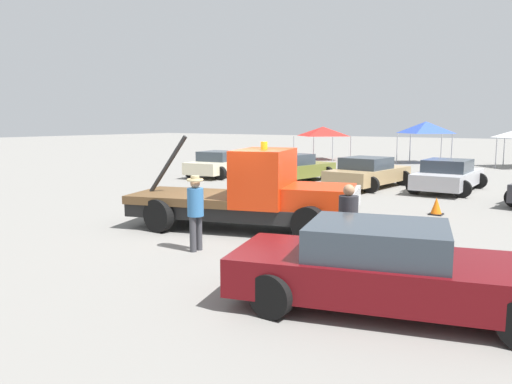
{
  "coord_description": "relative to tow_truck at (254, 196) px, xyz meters",
  "views": [
    {
      "loc": [
        7.75,
        -10.71,
        2.89
      ],
      "look_at": [
        0.5,
        0.0,
        1.05
      ],
      "focal_mm": 35.0,
      "sensor_mm": 36.0,
      "label": 1
    }
  ],
  "objects": [
    {
      "name": "parked_car_cream",
      "position": [
        -8.83,
        9.8,
        -0.28
      ],
      "size": [
        2.75,
        4.52,
        1.34
      ],
      "rotation": [
        0.0,
        0.0,
        1.68
      ],
      "color": "beige",
      "rests_on": "ground"
    },
    {
      "name": "tow_truck",
      "position": [
        0.0,
        0.0,
        0.0
      ],
      "size": [
        6.38,
        3.7,
        2.51
      ],
      "rotation": [
        0.0,
        0.0,
        0.3
      ],
      "color": "black",
      "rests_on": "ground"
    },
    {
      "name": "parked_car_olive",
      "position": [
        -4.5,
        9.86,
        -0.28
      ],
      "size": [
        2.81,
        4.95,
        1.34
      ],
      "rotation": [
        0.0,
        0.0,
        1.42
      ],
      "color": "olive",
      "rests_on": "ground"
    },
    {
      "name": "person_at_hood",
      "position": [
        0.16,
        -2.53,
        0.07
      ],
      "size": [
        0.38,
        0.38,
        1.7
      ],
      "rotation": [
        0.0,
        0.0,
        6.27
      ],
      "color": "#38383D",
      "rests_on": "ground"
    },
    {
      "name": "ground_plane",
      "position": [
        -0.35,
        -0.11,
        -0.93
      ],
      "size": [
        160.0,
        160.0,
        0.0
      ],
      "primitive_type": "plane",
      "color": "gray"
    },
    {
      "name": "canopy_tent_blue",
      "position": [
        -2.3,
        24.35,
        1.53
      ],
      "size": [
        3.0,
        3.0,
        2.87
      ],
      "color": "#9E9EA3",
      "rests_on": "ground"
    },
    {
      "name": "parked_car_tan",
      "position": [
        -0.73,
        9.93,
        -0.28
      ],
      "size": [
        2.83,
        4.78,
        1.34
      ],
      "rotation": [
        0.0,
        0.0,
        1.47
      ],
      "color": "tan",
      "rests_on": "ground"
    },
    {
      "name": "traffic_cone",
      "position": [
        3.48,
        4.98,
        -0.67
      ],
      "size": [
        0.4,
        0.4,
        0.55
      ],
      "color": "black",
      "rests_on": "ground"
    },
    {
      "name": "foreground_car",
      "position": [
        4.95,
        -3.55,
        -0.28
      ],
      "size": [
        5.27,
        3.18,
        1.34
      ],
      "rotation": [
        0.0,
        0.0,
        0.28
      ],
      "color": "#5B0A0F",
      "rests_on": "ground"
    },
    {
      "name": "canopy_tent_red",
      "position": [
        -9.51,
        23.1,
        1.2
      ],
      "size": [
        3.23,
        3.23,
        2.49
      ],
      "color": "#9E9EA3",
      "rests_on": "ground"
    },
    {
      "name": "person_near_truck",
      "position": [
        3.56,
        -1.97,
        0.05
      ],
      "size": [
        0.38,
        0.38,
        1.69
      ],
      "rotation": [
        0.0,
        0.0,
        4.36
      ],
      "color": "#847051",
      "rests_on": "ground"
    },
    {
      "name": "parked_car_silver",
      "position": [
        2.49,
        10.61,
        -0.28
      ],
      "size": [
        2.5,
        4.64,
        1.34
      ],
      "rotation": [
        0.0,
        0.0,
        1.57
      ],
      "color": "#B7B7BC",
      "rests_on": "ground"
    }
  ]
}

